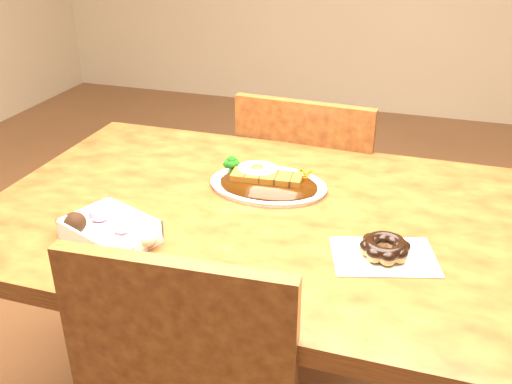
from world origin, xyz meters
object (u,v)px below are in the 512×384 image
(katsu_curry_plate, at_px, (266,182))
(pon_de_ring, at_px, (385,248))
(table, at_px, (258,246))
(donut_box, at_px, (110,230))
(chair_far, at_px, (311,208))

(katsu_curry_plate, relative_size, pon_de_ring, 1.23)
(table, relative_size, pon_de_ring, 5.33)
(donut_box, height_order, pon_de_ring, donut_box)
(chair_far, relative_size, pon_de_ring, 3.86)
(chair_far, distance_m, pon_de_ring, 0.76)
(table, relative_size, katsu_curry_plate, 4.35)
(table, bearing_deg, donut_box, -138.01)
(donut_box, bearing_deg, pon_de_ring, 11.26)
(table, bearing_deg, pon_de_ring, -21.42)
(pon_de_ring, bearing_deg, katsu_curry_plate, 143.62)
(chair_far, relative_size, katsu_curry_plate, 3.15)
(donut_box, bearing_deg, chair_far, 71.56)
(table, height_order, pon_de_ring, pon_de_ring)
(chair_far, xyz_separation_m, katsu_curry_plate, (-0.02, -0.43, 0.29))
(chair_far, distance_m, katsu_curry_plate, 0.51)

